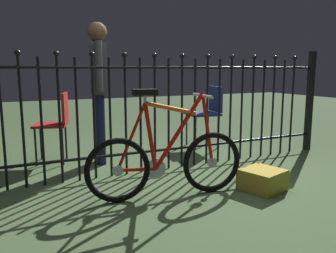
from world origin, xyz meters
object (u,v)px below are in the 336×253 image
bicycle (167,160)px  chair_red (57,120)px  chair_navy (208,109)px  display_crate (262,180)px  person_visitor (99,81)px

bicycle → chair_red: (-0.67, 1.59, 0.18)m
bicycle → chair_navy: (1.39, 1.56, 0.21)m
chair_red → bicycle: bearing=-67.1°
chair_navy → display_crate: 1.90m
bicycle → display_crate: size_ratio=4.06×
bicycle → chair_navy: 2.09m
person_visitor → display_crate: (1.09, -1.57, -0.87)m
chair_red → person_visitor: 0.69m
bicycle → display_crate: bicycle is taller
chair_navy → display_crate: bearing=-106.3°
chair_navy → display_crate: (-0.52, -1.78, -0.44)m
bicycle → chair_navy: bearing=48.3°
person_visitor → display_crate: size_ratio=4.74×
bicycle → chair_navy: size_ratio=1.62×
display_crate → chair_navy: bearing=73.7°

